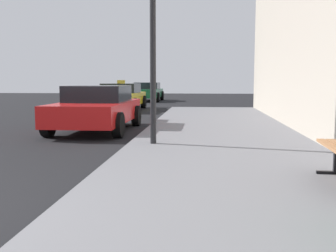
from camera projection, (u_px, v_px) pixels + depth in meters
name	position (u px, v px, depth m)	size (l,w,h in m)	color
car_red	(97.00, 108.00, 11.24)	(2.02, 4.11, 1.27)	red
car_yellow	(121.00, 96.00, 19.09)	(2.04, 4.32, 1.43)	yellow
car_green	(147.00, 92.00, 27.36)	(2.00, 4.30, 1.27)	#196638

